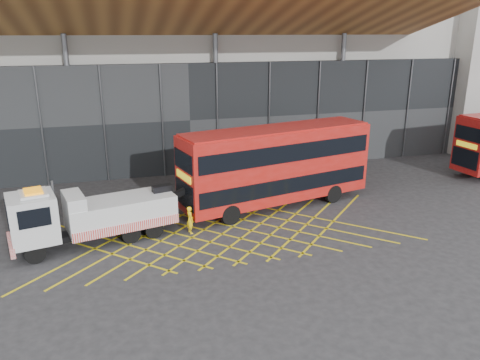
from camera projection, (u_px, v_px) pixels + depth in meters
name	position (u px, v px, depth m)	size (l,w,h in m)	color
ground_plane	(192.00, 238.00, 24.08)	(120.00, 120.00, 0.00)	#262628
road_markings	(222.00, 234.00, 24.49)	(19.96, 7.16, 0.01)	gold
construction_building	(172.00, 46.00, 38.71)	(55.00, 23.97, 18.00)	gray
recovery_truck	(90.00, 215.00, 23.02)	(9.37, 3.95, 3.26)	black
bus_towed	(276.00, 163.00, 27.71)	(12.11, 5.30, 4.81)	#AD140F
worker	(190.00, 220.00, 24.44)	(0.54, 0.35, 1.48)	yellow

